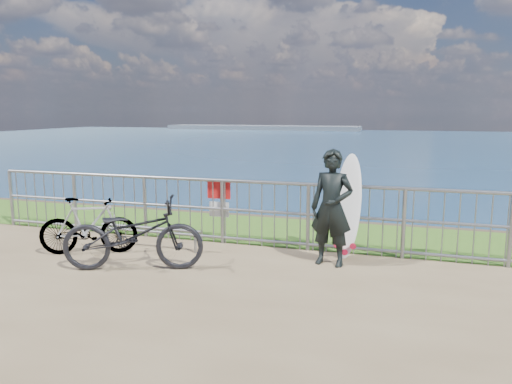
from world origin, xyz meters
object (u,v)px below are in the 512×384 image
(surfer, at_px, (332,208))
(bicycle_far, at_px, (88,226))
(surfboard, at_px, (347,210))
(bicycle_near, at_px, (133,234))

(surfer, bearing_deg, bicycle_far, -161.65)
(surfboard, distance_m, bicycle_near, 3.26)
(surfer, distance_m, bicycle_far, 3.86)
(surfer, bearing_deg, bicycle_near, -148.58)
(bicycle_near, xyz_separation_m, bicycle_far, (-1.11, 0.49, -0.07))
(surfboard, xyz_separation_m, bicycle_far, (-3.96, -1.08, -0.29))
(bicycle_near, bearing_deg, surfer, -87.78)
(surfboard, xyz_separation_m, bicycle_near, (-2.85, -1.56, -0.22))
(surfboard, distance_m, bicycle_far, 4.12)
(surfboard, bearing_deg, bicycle_far, -164.79)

